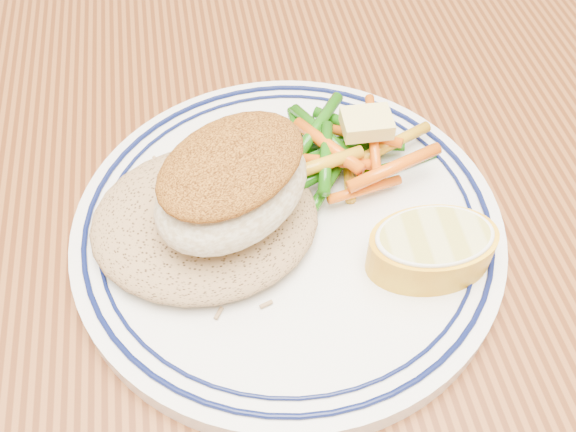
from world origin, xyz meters
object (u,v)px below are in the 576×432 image
at_px(fish_fillet, 232,183).
at_px(vegetable_pile, 342,152).
at_px(dining_table, 240,271).
at_px(lemon_wedge, 431,248).
at_px(rice_pilaf, 204,216).
at_px(plate, 288,227).

distance_m(fish_fillet, vegetable_pile, 0.08).
bearing_deg(vegetable_pile, dining_table, 170.90).
xyz_separation_m(fish_fillet, lemon_wedge, (0.10, -0.04, -0.03)).
distance_m(dining_table, lemon_wedge, 0.18).
relative_size(rice_pilaf, fish_fillet, 1.12).
distance_m(rice_pilaf, lemon_wedge, 0.12).
bearing_deg(dining_table, lemon_wedge, -41.82).
height_order(vegetable_pile, lemon_wedge, same).
bearing_deg(lemon_wedge, rice_pilaf, 158.89).
relative_size(fish_fillet, lemon_wedge, 1.62).
bearing_deg(rice_pilaf, plate, -3.59).
xyz_separation_m(dining_table, fish_fillet, (-0.00, -0.05, 0.15)).
relative_size(dining_table, plate, 6.09).
relative_size(plate, lemon_wedge, 3.53).
distance_m(fish_fillet, lemon_wedge, 0.11).
height_order(rice_pilaf, vegetable_pile, vegetable_pile).
bearing_deg(dining_table, fish_fillet, -91.47).
height_order(rice_pilaf, lemon_wedge, lemon_wedge).
relative_size(rice_pilaf, vegetable_pile, 1.16).
relative_size(plate, rice_pilaf, 1.94).
xyz_separation_m(plate, rice_pilaf, (-0.05, 0.00, 0.02)).
bearing_deg(rice_pilaf, fish_fillet, -14.62).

